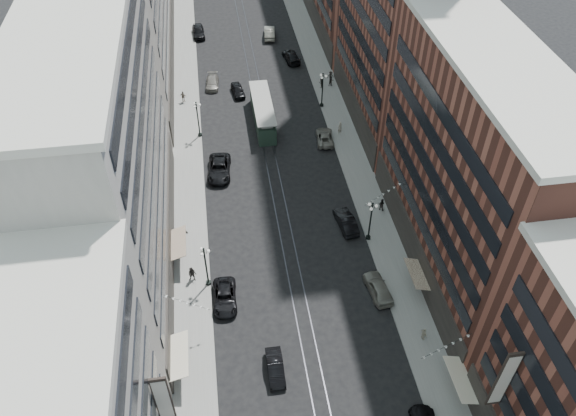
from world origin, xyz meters
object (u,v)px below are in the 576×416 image
car_2 (225,297)px  car_9 (198,31)px  pedestrian_6 (183,97)px  car_14 (270,33)px  pedestrian_extra_0 (331,81)px  car_5 (275,368)px  lamppost_se_far (371,220)px  pedestrian_extra_1 (321,83)px  car_7 (219,169)px  pedestrian_9 (331,76)px  pedestrian_8 (340,128)px  pedestrian_4 (424,334)px  lamppost_se_mid (322,89)px  lamppost_sw_mid (198,118)px  lamppost_sw_far (206,265)px  car_4 (378,288)px  streetcar (263,113)px  pedestrian_7 (381,204)px  car_12 (291,56)px  car_13 (238,90)px  pedestrian_2 (192,274)px  pedestrian_5 (182,232)px  car_8 (212,82)px  car_11 (325,137)px

car_2 → car_9: size_ratio=0.98×
pedestrian_6 → car_14: bearing=-106.5°
car_14 → pedestrian_extra_0: bearing=118.5°
car_5 → lamppost_se_far: bearing=50.2°
car_14 → pedestrian_extra_1: car_14 is taller
car_7 → pedestrian_9: (18.95, 20.72, 0.09)m
pedestrian_8 → pedestrian_4: bearing=65.0°
pedestrian_4 → car_7: (-18.02, 28.28, -0.06)m
lamppost_se_mid → pedestrian_extra_1: lamppost_se_mid is taller
pedestrian_8 → pedestrian_9: size_ratio=1.22×
lamppost_sw_mid → pedestrian_6: (-2.13, 9.17, -2.05)m
lamppost_sw_far → car_9: bearing=89.2°
car_7 → car_14: size_ratio=1.16×
lamppost_sw_mid → car_5: size_ratio=1.30×
car_5 → pedestrian_4: pedestrian_4 is taller
lamppost_sw_far → lamppost_sw_mid: size_ratio=1.00×
lamppost_sw_mid → car_7: (2.25, -8.65, -2.25)m
car_4 → pedestrian_extra_1: pedestrian_extra_1 is taller
pedestrian_9 → pedestrian_extra_1: 2.65m
lamppost_se_far → car_7: bearing=138.4°
pedestrian_extra_0 → streetcar: bearing=-156.0°
car_2 → pedestrian_extra_1: 43.53m
pedestrian_7 → pedestrian_9: (0.06, 30.58, -0.04)m
lamppost_se_mid → car_14: bearing=101.8°
car_9 → pedestrian_7: pedestrian_7 is taller
streetcar → car_12: (6.80, 17.40, -0.76)m
streetcar → pedestrian_extra_1: streetcar is taller
lamppost_sw_mid → car_4: size_ratio=1.15×
car_2 → car_14: (11.86, 58.31, 0.15)m
car_9 → car_13: (5.41, -20.84, -0.16)m
pedestrian_2 → pedestrian_8: bearing=61.6°
lamppost_se_far → pedestrian_5: (-20.98, 3.35, -2.17)m
streetcar → car_8: 13.00m
pedestrian_extra_1 → pedestrian_2: bearing=-6.2°
pedestrian_4 → car_7: bearing=15.3°
car_11 → pedestrian_5: pedestrian_5 is taller
pedestrian_2 → pedestrian_8: pedestrian_8 is taller
pedestrian_8 → pedestrian_extra_0: size_ratio=1.16×
car_2 → pedestrian_7: pedestrian_7 is taller
car_5 → streetcar: bearing=84.9°
pedestrian_9 → car_2: bearing=-117.6°
pedestrian_2 → pedestrian_extra_1: 42.06m
car_13 → car_12: bearing=36.4°
pedestrian_2 → car_7: bearing=90.8°
lamppost_se_mid → pedestrian_5: bearing=-130.4°
lamppost_se_far → pedestrian_8: 20.79m
car_7 → lamppost_se_far: bearing=-36.1°
pedestrian_9 → pedestrian_extra_0: pedestrian_extra_0 is taller
car_7 → car_13: 19.35m
lamppost_se_far → pedestrian_5: 21.36m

